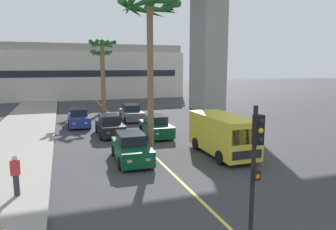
{
  "coord_description": "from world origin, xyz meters",
  "views": [
    {
      "loc": [
        -4.92,
        -0.29,
        5.18
      ],
      "look_at": [
        0.0,
        14.0,
        2.8
      ],
      "focal_mm": 33.06,
      "sensor_mm": 36.0,
      "label": 1
    }
  ],
  "objects": [
    {
      "name": "lane_stripe_center",
      "position": [
        0.0,
        24.0,
        0.0
      ],
      "size": [
        0.14,
        56.0,
        0.01
      ],
      "primitive_type": "cube",
      "color": "#DBCC4C",
      "rests_on": "ground"
    },
    {
      "name": "traffic_light_median_near",
      "position": [
        -0.29,
        6.25,
        2.71
      ],
      "size": [
        0.24,
        0.37,
        4.2
      ],
      "color": "black",
      "rests_on": "ground"
    },
    {
      "name": "palm_tree_near_median",
      "position": [
        -0.02,
        17.04,
        7.51
      ],
      "size": [
        3.64,
        3.63,
        9.03
      ],
      "color": "brown",
      "rests_on": "ground"
    },
    {
      "name": "car_queue_fifth",
      "position": [
        -1.44,
        16.03,
        0.72
      ],
      "size": [
        1.94,
        4.15,
        1.56
      ],
      "color": "#0C4728",
      "rests_on": "ground"
    },
    {
      "name": "car_queue_third",
      "position": [
        -1.61,
        22.91,
        0.72
      ],
      "size": [
        1.87,
        4.12,
        1.56
      ],
      "color": "black",
      "rests_on": "ground"
    },
    {
      "name": "delivery_van",
      "position": [
        3.85,
        15.39,
        1.29
      ],
      "size": [
        2.16,
        5.25,
        2.36
      ],
      "color": "yellow",
      "rests_on": "ground"
    },
    {
      "name": "palm_tree_mid_median",
      "position": [
        -0.37,
        35.71,
        6.33
      ],
      "size": [
        3.17,
        3.24,
        8.2
      ],
      "color": "brown",
      "rests_on": "ground"
    },
    {
      "name": "car_queue_front",
      "position": [
        1.62,
        21.51,
        0.72
      ],
      "size": [
        1.9,
        4.13,
        1.56
      ],
      "color": "#0C4728",
      "rests_on": "ground"
    },
    {
      "name": "car_queue_second",
      "position": [
        1.33,
        28.78,
        0.72
      ],
      "size": [
        1.86,
        4.11,
        1.56
      ],
      "color": "#4C5156",
      "rests_on": "ground"
    },
    {
      "name": "palm_tree_far_median",
      "position": [
        0.14,
        40.93,
        6.13
      ],
      "size": [
        2.88,
        2.88,
        7.4
      ],
      "color": "brown",
      "rests_on": "ground"
    },
    {
      "name": "pedestrian_near_crosswalk",
      "position": [
        -6.79,
        12.55,
        1.0
      ],
      "size": [
        0.34,
        0.22,
        1.62
      ],
      "color": "#2D2D38",
      "rests_on": "sidewalk_left"
    },
    {
      "name": "pier_building_backdrop",
      "position": [
        0.0,
        52.67,
        4.26
      ],
      "size": [
        29.27,
        8.04,
        8.65
      ],
      "color": "beige",
      "rests_on": "ground"
    },
    {
      "name": "car_queue_fourth",
      "position": [
        -3.63,
        27.37,
        0.72
      ],
      "size": [
        1.87,
        4.12,
        1.56
      ],
      "color": "navy",
      "rests_on": "ground"
    }
  ]
}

